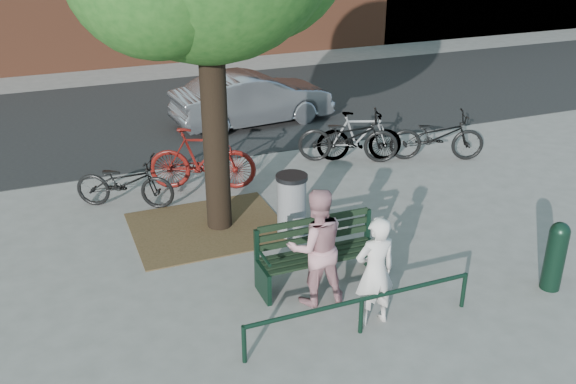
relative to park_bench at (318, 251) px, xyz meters
name	(u,v)px	position (x,y,z in m)	size (l,w,h in m)	color
ground	(320,283)	(0.00, -0.08, -0.48)	(90.00, 90.00, 0.00)	gray
dirt_pit	(208,227)	(-1.00, 2.12, -0.47)	(2.40, 2.00, 0.02)	brown
road	(180,113)	(0.00, 8.42, -0.47)	(40.00, 7.00, 0.01)	black
park_bench	(318,251)	(0.00, 0.00, 0.00)	(1.74, 0.54, 0.97)	black
guard_railing	(362,305)	(0.00, -1.28, -0.08)	(3.06, 0.06, 0.51)	black
person_left	(375,271)	(0.25, -1.13, 0.25)	(0.53, 0.35, 1.46)	silver
person_right	(316,247)	(-0.23, -0.42, 0.33)	(0.78, 0.61, 1.61)	#B67D85
bollard	(556,254)	(2.89, -1.36, 0.06)	(0.27, 0.27, 1.00)	black
litter_bin	(292,205)	(0.19, 1.42, 0.04)	(0.50, 0.50, 1.02)	gray
bicycle_a	(125,182)	(-2.09, 3.44, -0.02)	(0.60, 1.73, 0.91)	black
bicycle_b	(202,159)	(-0.65, 3.69, 0.11)	(0.55, 1.96, 1.18)	#540F0C
bicycle_c	(348,137)	(2.44, 3.92, 0.05)	(0.70, 2.01, 1.06)	black
bicycle_d	(359,136)	(2.67, 3.88, 0.04)	(0.49, 1.73, 1.04)	gray
bicycle_e	(437,136)	(4.17, 3.35, 0.02)	(0.67, 1.91, 1.01)	black
parked_car	(253,99)	(1.44, 6.94, 0.14)	(1.32, 3.78, 1.24)	gray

